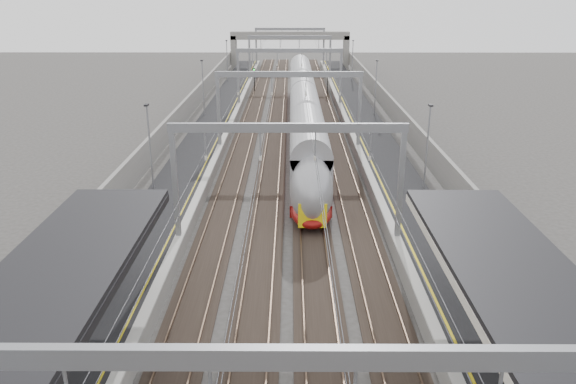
{
  "coord_description": "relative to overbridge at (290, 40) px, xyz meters",
  "views": [
    {
      "loc": [
        0.16,
        -7.55,
        14.41
      ],
      "look_at": [
        0.0,
        24.65,
        2.7
      ],
      "focal_mm": 35.0,
      "sensor_mm": 36.0,
      "label": 1
    }
  ],
  "objects": [
    {
      "name": "signal_red_near",
      "position": [
        3.2,
        -29.25,
        -2.89
      ],
      "size": [
        0.32,
        0.32,
        3.48
      ],
      "color": "black",
      "rests_on": "ground"
    },
    {
      "name": "wall_left",
      "position": [
        -11.2,
        -55.0,
        -3.71
      ],
      "size": [
        0.3,
        120.0,
        3.2
      ],
      "primitive_type": "cube",
      "color": "slate",
      "rests_on": "ground"
    },
    {
      "name": "signal_red_far",
      "position": [
        5.4,
        -27.04,
        -2.89
      ],
      "size": [
        0.32,
        0.32,
        3.48
      ],
      "color": "black",
      "rests_on": "ground"
    },
    {
      "name": "overhead_line",
      "position": [
        0.0,
        -48.38,
        0.83
      ],
      "size": [
        13.0,
        140.0,
        6.6
      ],
      "color": "gray",
      "rests_on": "platform_left"
    },
    {
      "name": "platform_left",
      "position": [
        -8.0,
        -55.0,
        -4.81
      ],
      "size": [
        4.0,
        120.0,
        1.0
      ],
      "primitive_type": "cube",
      "color": "black",
      "rests_on": "ground"
    },
    {
      "name": "overbridge",
      "position": [
        0.0,
        0.0,
        0.0
      ],
      "size": [
        22.0,
        2.2,
        6.9
      ],
      "color": "slate",
      "rests_on": "ground"
    },
    {
      "name": "train",
      "position": [
        1.5,
        -52.21,
        -3.15
      ],
      "size": [
        2.79,
        50.88,
        4.41
      ],
      "color": "maroon",
      "rests_on": "ground"
    },
    {
      "name": "wall_right",
      "position": [
        11.2,
        -55.0,
        -3.71
      ],
      "size": [
        0.3,
        120.0,
        3.2
      ],
      "primitive_type": "cube",
      "color": "slate",
      "rests_on": "ground"
    },
    {
      "name": "tracks",
      "position": [
        0.0,
        -55.0,
        -5.26
      ],
      "size": [
        11.4,
        140.0,
        0.2
      ],
      "color": "black",
      "rests_on": "ground"
    },
    {
      "name": "signal_green",
      "position": [
        -5.2,
        -24.61,
        -2.89
      ],
      "size": [
        0.32,
        0.32,
        3.48
      ],
      "color": "black",
      "rests_on": "ground"
    },
    {
      "name": "platform_right",
      "position": [
        8.0,
        -55.0,
        -4.81
      ],
      "size": [
        4.0,
        120.0,
        1.0
      ],
      "primitive_type": "cube",
      "color": "black",
      "rests_on": "ground"
    }
  ]
}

